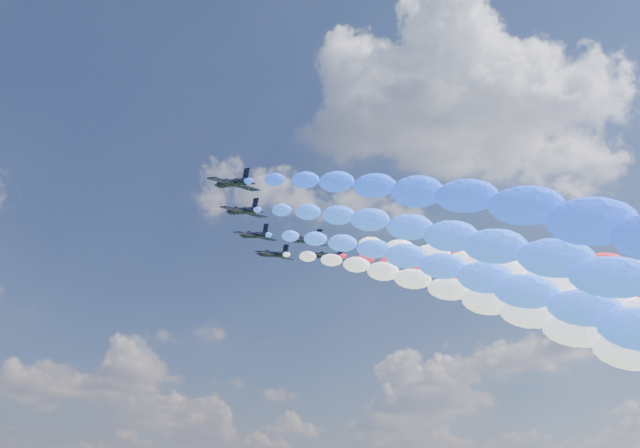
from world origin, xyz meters
TOP-DOWN VIEW (x-y plane):
  - jet_0 at (-28.53, -7.27)m, footprint 9.20×12.56m
  - trail_0 at (-28.53, -61.32)m, footprint 6.60×104.69m
  - jet_1 at (-19.62, 3.03)m, footprint 9.15×12.52m
  - trail_1 at (-19.62, -51.02)m, footprint 6.60×104.69m
  - jet_2 at (-9.76, 13.45)m, footprint 9.60×12.84m
  - trail_2 at (-9.76, -40.60)m, footprint 6.60×104.69m
  - jet_3 at (0.38, 9.25)m, footprint 9.62×12.85m
  - trail_3 at (0.38, -44.80)m, footprint 6.60×104.69m
  - jet_4 at (1.06, 21.87)m, footprint 9.91×13.06m
  - trail_4 at (1.06, -32.18)m, footprint 6.60×104.69m
  - jet_5 at (11.29, 15.00)m, footprint 9.24×12.58m
  - trail_5 at (11.29, -39.05)m, footprint 6.60×104.69m
  - jet_6 at (17.92, 3.57)m, footprint 9.11×12.49m
  - trail_6 at (17.92, -50.48)m, footprint 6.60×104.69m
  - jet_7 at (27.46, -6.53)m, footprint 9.16×12.52m

SIDE VIEW (x-z plane):
  - trail_0 at x=-28.53m, z-range 54.15..103.78m
  - trail_1 at x=-19.62m, z-range 54.15..103.78m
  - trail_2 at x=-9.76m, z-range 54.15..103.78m
  - trail_3 at x=0.38m, z-range 54.15..103.78m
  - trail_4 at x=1.06m, z-range 54.15..103.78m
  - trail_5 at x=11.29m, z-range 54.15..103.78m
  - trail_6 at x=17.92m, z-range 54.15..103.78m
  - jet_0 at x=-28.53m, z-range 98.94..104.54m
  - jet_1 at x=-19.62m, z-range 98.94..104.54m
  - jet_2 at x=-9.76m, z-range 98.94..104.54m
  - jet_3 at x=0.38m, z-range 98.94..104.54m
  - jet_4 at x=1.06m, z-range 98.94..104.54m
  - jet_5 at x=11.29m, z-range 98.94..104.54m
  - jet_6 at x=17.92m, z-range 98.94..104.54m
  - jet_7 at x=27.46m, z-range 98.94..104.54m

